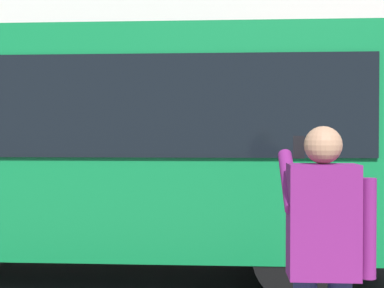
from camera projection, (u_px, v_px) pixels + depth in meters
ground_plane at (167, 265)px, 7.51m from camera, size 60.00×60.00×0.00m
red_bus at (54, 143)px, 7.17m from camera, size 9.05×2.54×3.08m
pedestrian_photographer at (323, 248)px, 3.19m from camera, size 0.53×0.52×1.70m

